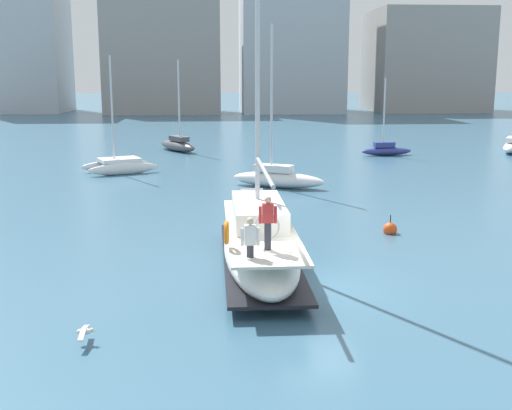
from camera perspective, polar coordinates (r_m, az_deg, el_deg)
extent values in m
plane|color=#38607A|center=(20.17, 5.46, -7.23)|extent=(400.00, 400.00, 0.00)
ellipsoid|color=white|center=(21.67, 0.36, -3.91)|extent=(2.43, 9.61, 1.40)
cube|color=black|center=(21.75, 0.36, -4.71)|extent=(2.45, 9.41, 0.10)
cube|color=beige|center=(21.48, 0.36, -2.01)|extent=(2.23, 9.13, 0.08)
cube|color=white|center=(22.10, 0.22, -0.59)|extent=(1.69, 4.32, 0.70)
cylinder|color=silver|center=(22.08, 0.14, 12.36)|extent=(0.16, 0.16, 10.62)
cylinder|color=#B7B7BC|center=(19.42, 0.75, 3.04)|extent=(0.14, 5.76, 0.12)
cylinder|color=silver|center=(25.69, -0.39, 1.40)|extent=(0.90, 0.06, 0.06)
torus|color=orange|center=(18.74, -2.61, -2.43)|extent=(0.14, 0.70, 0.70)
cylinder|color=#33333D|center=(18.59, 1.04, -2.76)|extent=(0.20, 0.20, 0.80)
cube|color=red|center=(18.43, 1.05, -0.71)|extent=(0.32, 0.20, 0.56)
sphere|color=beige|center=(18.35, 1.05, 0.48)|extent=(0.20, 0.20, 0.20)
cylinder|color=red|center=(18.43, 0.37, -0.88)|extent=(0.09, 0.09, 0.50)
cylinder|color=red|center=(18.46, 1.73, -0.86)|extent=(0.09, 0.09, 0.50)
cylinder|color=#33333D|center=(17.91, -0.51, -4.06)|extent=(0.20, 0.20, 0.35)
cube|color=white|center=(17.80, -0.52, -2.65)|extent=(0.32, 0.20, 0.56)
sphere|color=beige|center=(17.71, -0.52, -1.42)|extent=(0.20, 0.20, 0.20)
cylinder|color=white|center=(17.80, -1.22, -2.82)|extent=(0.09, 0.09, 0.50)
cylinder|color=white|center=(17.82, 0.19, -2.79)|extent=(0.09, 0.09, 0.50)
torus|color=silver|center=(18.77, 0.98, -1.93)|extent=(0.76, 0.06, 0.76)
ellipsoid|color=#4C4C51|center=(55.17, -6.91, 5.18)|extent=(3.87, 5.32, 0.88)
cube|color=#4C4C51|center=(54.86, -6.79, 5.82)|extent=(1.82, 2.29, 0.40)
cylinder|color=silver|center=(54.52, -6.80, 9.08)|extent=(0.14, 0.14, 6.65)
ellipsoid|color=white|center=(37.31, 1.94, 2.25)|extent=(5.55, 3.57, 0.90)
cube|color=white|center=(37.31, 1.55, 3.25)|extent=(2.36, 1.72, 0.40)
cylinder|color=silver|center=(36.99, 1.38, 9.29)|extent=(0.14, 0.14, 8.24)
ellipsoid|color=white|center=(58.08, 21.62, 4.77)|extent=(3.95, 5.31, 0.88)
ellipsoid|color=navy|center=(52.97, 11.40, 4.66)|extent=(4.16, 1.29, 0.66)
cube|color=navy|center=(52.84, 11.21, 5.23)|extent=(1.68, 0.76, 0.40)
cylinder|color=silver|center=(52.60, 11.22, 7.96)|extent=(0.11, 0.11, 5.44)
ellipsoid|color=white|center=(42.91, -11.56, 3.15)|extent=(4.46, 2.39, 0.76)
ellipsoid|color=white|center=(44.59, -12.23, 3.43)|extent=(4.46, 2.39, 0.76)
cube|color=white|center=(43.68, -11.93, 3.91)|extent=(3.07, 2.67, 0.24)
cylinder|color=silver|center=(43.28, -12.57, 8.36)|extent=(0.12, 0.12, 6.60)
ellipsoid|color=silver|center=(16.56, -14.91, -10.71)|extent=(0.36, 0.18, 0.16)
sphere|color=silver|center=(16.52, -14.26, -10.62)|extent=(0.11, 0.11, 0.11)
cone|color=gold|center=(16.51, -14.04, -10.66)|extent=(0.07, 0.04, 0.04)
cube|color=#9E9993|center=(16.78, -14.76, -10.33)|extent=(0.15, 0.49, 0.13)
cube|color=#9E9993|center=(16.33, -15.07, -10.97)|extent=(0.15, 0.49, 0.13)
sphere|color=#EA4C19|center=(27.18, 11.71, -2.11)|extent=(0.57, 0.57, 0.57)
cylinder|color=black|center=(27.11, 11.74, -1.49)|extent=(0.04, 0.04, 0.60)
cube|color=#B2B7BC|center=(116.99, -19.75, 14.40)|extent=(12.92, 13.38, 27.27)
cube|color=gray|center=(108.66, -8.20, 12.99)|extent=(18.44, 11.28, 18.85)
cube|color=#B2B7BC|center=(112.36, 3.01, 15.36)|extent=(16.46, 17.38, 27.94)
cube|color=gray|center=(118.49, 14.53, 12.16)|extent=(18.34, 17.91, 16.97)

